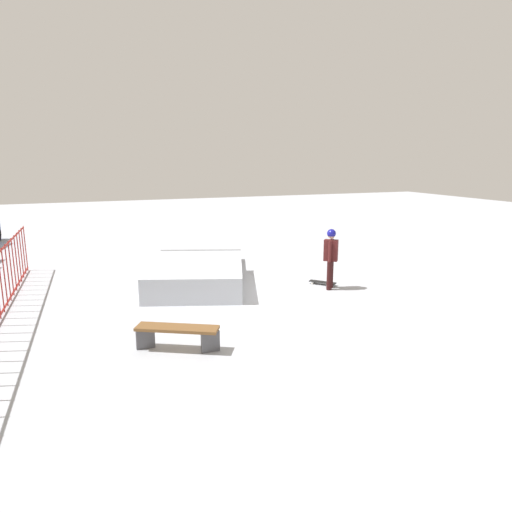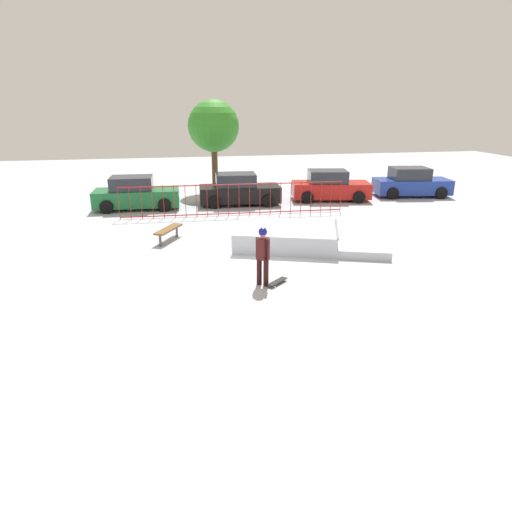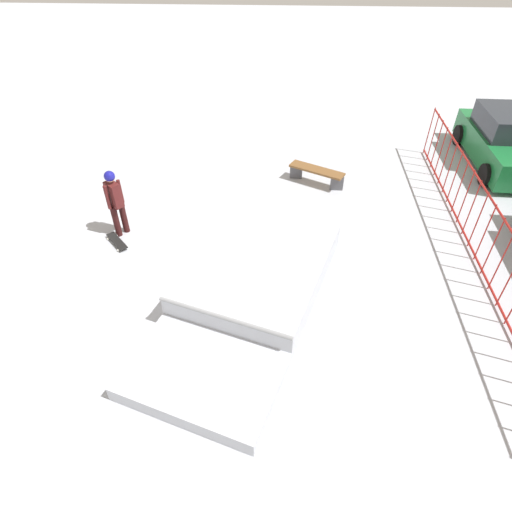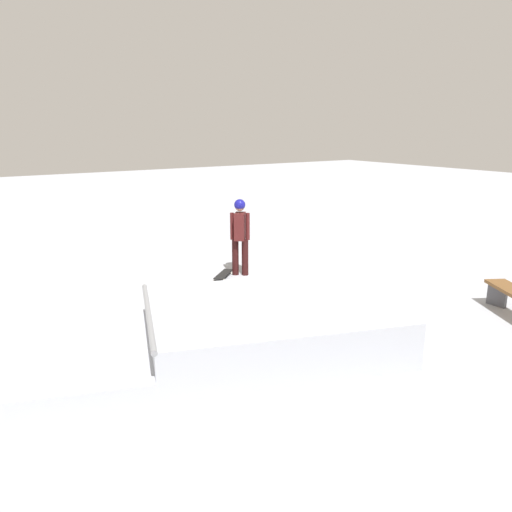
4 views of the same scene
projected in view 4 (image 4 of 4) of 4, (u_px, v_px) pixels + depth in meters
name	position (u px, v px, depth m)	size (l,w,h in m)	color
ground_plane	(292.00, 309.00, 9.20)	(60.00, 60.00, 0.00)	#B2B7C1
skate_ramp	(240.00, 330.00, 7.44)	(5.95, 4.19, 0.74)	silver
skater	(240.00, 231.00, 11.05)	(0.41, 0.43, 1.73)	black
skateboard	(223.00, 274.00, 11.07)	(0.73, 0.68, 0.09)	black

